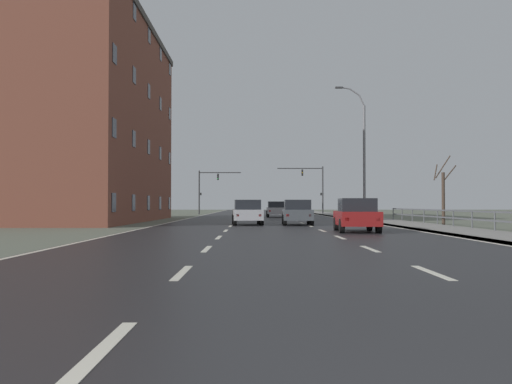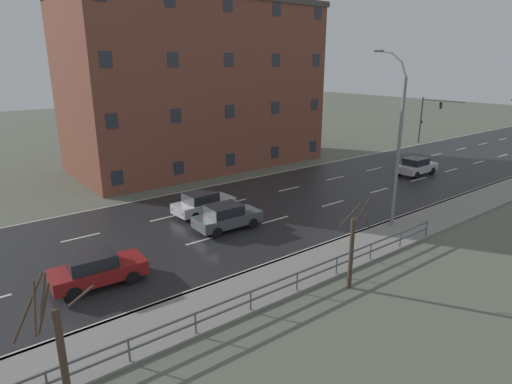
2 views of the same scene
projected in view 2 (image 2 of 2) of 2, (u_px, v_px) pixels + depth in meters
ground_plane at (377, 179)px, 37.33m from camera, size 160.00×160.00×0.12m
road_asphalt_strip at (450, 160)px, 44.33m from camera, size 14.00×120.00×0.03m
guardrail at (129, 346)px, 14.24m from camera, size 0.07×35.68×1.00m
street_lamp_midground at (397, 144)px, 25.10m from camera, size 2.33×0.24×10.46m
traffic_signal_left at (429, 113)px, 52.37m from camera, size 5.41×0.36×5.59m
car_near_right at (416, 166)px, 38.40m from camera, size 1.85×4.11×1.57m
car_far_right at (203, 203)px, 28.34m from camera, size 2.03×4.20×1.57m
car_mid_centre at (97, 269)px, 19.34m from camera, size 2.01×4.19×1.57m
car_far_left at (227, 217)px, 25.87m from camera, size 1.93×4.15×1.57m
brick_building at (196, 85)px, 40.67m from camera, size 11.37×23.52×15.28m
bare_tree_near at (62, 361)px, 11.10m from camera, size 1.47×1.91×4.78m
bare_tree_mid at (352, 249)px, 18.80m from camera, size 1.42×1.08×4.41m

